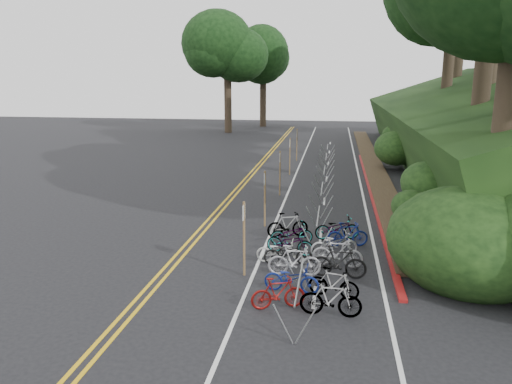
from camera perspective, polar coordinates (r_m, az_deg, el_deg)
ground at (r=17.63m, az=-3.26°, el=-8.53°), size 120.00×120.00×0.00m
road_markings at (r=27.05m, az=2.58°, el=-0.80°), size 7.47×80.00×0.01m
red_curb at (r=28.81m, az=13.08°, el=-0.18°), size 0.25×28.00×0.10m
embankment at (r=36.49m, az=24.05°, el=5.78°), size 14.30×48.14×9.11m
bike_rack_front at (r=14.01m, az=4.97°, el=-10.89°), size 1.09×3.36×1.06m
bike_racks_rest at (r=29.55m, az=7.81°, el=1.96°), size 1.14×23.00×1.17m
signpost_near at (r=16.41m, az=-1.37°, el=-4.79°), size 0.08×0.40×2.54m
signposts_rest at (r=30.57m, az=3.38°, el=3.53°), size 0.08×18.40×2.50m
bike_front at (r=17.80m, az=2.71°, el=-6.79°), size 0.64×1.69×0.88m
bike_valet at (r=17.70m, az=6.55°, el=-6.80°), size 3.38×8.66×1.10m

